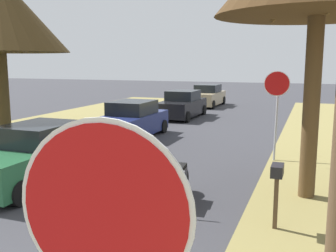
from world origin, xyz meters
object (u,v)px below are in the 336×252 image
Objects in this scene: parked_sedan_green at (37,155)px; parked_sedan_tan at (207,96)px; parked_sedan_navy at (131,121)px; parked_sedan_black at (182,105)px; curbside_mailbox at (277,178)px; parked_motorcycle at (178,183)px; stop_sign_far at (277,96)px.

parked_sedan_green is 19.65m from parked_sedan_tan.
parked_sedan_green is 6.54m from parked_sedan_navy.
parked_sedan_navy is 6.68m from parked_sedan_black.
curbside_mailbox is (6.61, -14.26, 0.33)m from parked_sedan_black.
parked_sedan_tan is 3.47× the size of curbside_mailbox.
parked_sedan_black is at bearing 107.90° from parked_motorcycle.
parked_sedan_green reaches higher than curbside_mailbox.
parked_sedan_black is (0.11, 6.67, 0.00)m from parked_sedan_navy.
parked_sedan_green is 13.21m from parked_sedan_black.
parked_sedan_tan is 21.78m from curbside_mailbox.
parked_sedan_tan is (-0.36, 19.65, 0.00)m from parked_sedan_green.
curbside_mailbox is at bearing -84.45° from stop_sign_far.
parked_sedan_navy reaches higher than parked_motorcycle.
curbside_mailbox is (6.78, -20.70, 0.33)m from parked_sedan_tan.
parked_sedan_green and parked_sedan_black have the same top height.
parked_sedan_black is at bearing 124.77° from stop_sign_far.
parked_sedan_tan is at bearing 90.25° from parked_sedan_navy.
stop_sign_far reaches higher than parked_sedan_navy.
parked_sedan_navy is (-0.30, 6.53, 0.00)m from parked_sedan_green.
parked_sedan_green is at bearing -142.90° from stop_sign_far.
parked_sedan_tan is 20.42m from parked_motorcycle.
parked_sedan_navy is at bearing 131.57° from curbside_mailbox.
stop_sign_far is 1.42× the size of parked_motorcycle.
parked_sedan_navy is at bearing -89.75° from parked_sedan_tan.
curbside_mailbox is at bearing -9.28° from parked_sedan_green.
parked_sedan_navy is at bearing 123.28° from parked_motorcycle.
parked_sedan_green is 1.00× the size of parked_sedan_tan.
parked_sedan_black is 6.45m from parked_sedan_tan.
parked_sedan_navy is at bearing 92.64° from parked_sedan_green.
stop_sign_far reaches higher than curbside_mailbox.
parked_sedan_black reaches higher than parked_motorcycle.
parked_sedan_green is 4.18m from parked_motorcycle.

